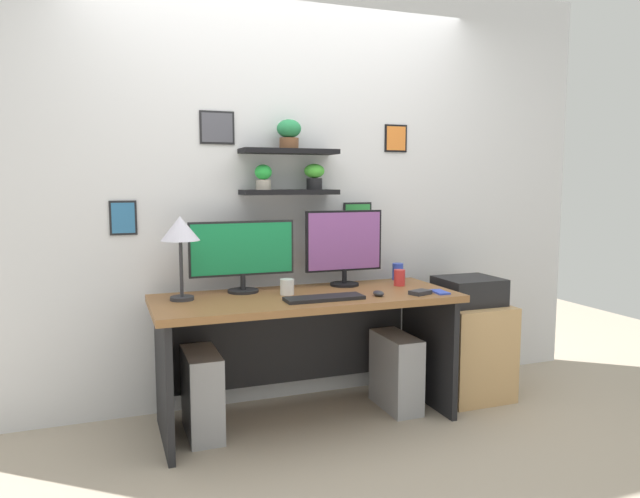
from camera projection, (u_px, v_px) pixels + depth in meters
name	position (u px, v px, depth m)	size (l,w,h in m)	color
ground_plane	(307.00, 421.00, 3.43)	(8.00, 8.00, 0.00)	tan
back_wall_assembly	(284.00, 188.00, 3.68)	(4.40, 0.24, 2.70)	silver
desk	(304.00, 328.00, 3.42)	(1.73, 0.68, 0.75)	brown
monitor_left	(242.00, 253.00, 3.41)	(0.62, 0.18, 0.42)	black
monitor_right	(344.00, 245.00, 3.63)	(0.50, 0.18, 0.47)	black
keyboard	(324.00, 298.00, 3.21)	(0.44, 0.14, 0.02)	black
computer_mouse	(378.00, 293.00, 3.32)	(0.06, 0.09, 0.03)	#2D2D33
desk_lamp	(180.00, 233.00, 3.16)	(0.21, 0.21, 0.46)	#2D2D33
cell_phone	(440.00, 292.00, 3.41)	(0.07, 0.14, 0.01)	blue
coffee_mug	(287.00, 287.00, 3.35)	(0.08, 0.08, 0.09)	white
pen_cup	(399.00, 278.00, 3.65)	(0.07, 0.07, 0.10)	red
scissors_tray	(420.00, 292.00, 3.36)	(0.12, 0.08, 0.02)	#2D2D33
water_cup	(398.00, 272.00, 3.86)	(0.07, 0.07, 0.11)	blue
drawer_cabinet	(467.00, 349.00, 3.83)	(0.44, 0.50, 0.61)	tan
printer	(469.00, 291.00, 3.78)	(0.38, 0.34, 0.17)	black
computer_tower_left	(202.00, 394.00, 3.22)	(0.18, 0.40, 0.47)	#99999E
computer_tower_right	(396.00, 371.00, 3.61)	(0.18, 0.40, 0.46)	#99999E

